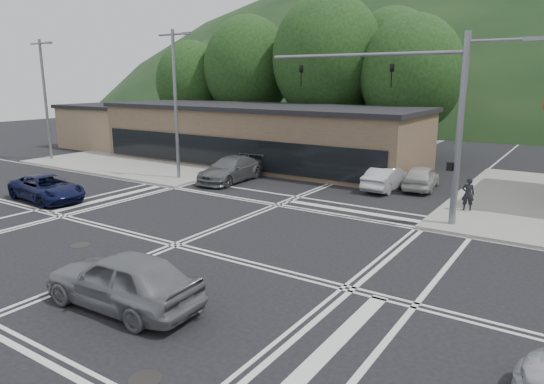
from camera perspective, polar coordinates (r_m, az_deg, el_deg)
The scene contains 19 objects.
ground at distance 18.91m, azimuth -11.31°, elevation -6.13°, with size 120.00×120.00×0.00m, color black.
sidewalk_nw at distance 39.56m, azimuth -11.62°, elevation 4.05°, with size 16.00×16.00×0.15m, color gray.
commercial_row at distance 36.34m, azimuth -1.59°, elevation 6.59°, with size 24.00×8.00×4.00m, color brown.
commercial_nw at distance 47.34m, azimuth -17.81°, elevation 7.26°, with size 8.00×7.00×3.60m, color #846B4F.
hill_north at distance 103.54m, azimuth 26.60°, elevation 8.40°, with size 252.00×126.00×140.00m, color black.
tree_n_a at distance 45.29m, azimuth -2.82°, elevation 14.40°, with size 8.00×8.00×11.75m.
tree_n_b at distance 41.11m, azimuth 6.55°, elevation 15.36°, with size 9.00×9.00×12.98m.
tree_n_c at distance 38.40m, azimuth 16.09°, elevation 13.16°, with size 7.60×7.60×10.87m.
tree_n_d at distance 48.32m, azimuth -9.42°, elevation 12.62°, with size 6.80×6.80×9.76m.
tree_n_e at distance 43.16m, azimuth 13.91°, elevation 14.10°, with size 8.40×8.40×11.98m.
streetlight_nw at distance 30.23m, azimuth -11.22°, elevation 10.81°, with size 2.50×0.25×9.00m.
streetlight_w at distance 40.83m, azimuth -25.12°, elevation 10.40°, with size 2.50×0.25×9.00m.
signal_mast_ne at distance 21.58m, azimuth 18.15°, elevation 9.63°, with size 11.65×0.30×8.00m.
car_blue_west at distance 27.62m, azimuth -24.95°, elevation 0.43°, with size 2.19×4.75×1.32m, color #0B0F34.
car_grey_center at distance 14.08m, azimuth -17.15°, elevation -9.80°, with size 1.92×4.76×1.62m, color slate.
car_queue_a at distance 28.24m, azimuth 13.38°, elevation 1.59°, with size 1.42×4.06×1.34m, color #B4B6BC.
car_queue_b at distance 28.90m, azimuth 17.15°, elevation 1.66°, with size 1.62×4.04×1.37m, color #B6B6B2.
car_northbound at distance 29.83m, azimuth -4.88°, elevation 2.66°, with size 2.09×5.14×1.49m, color #585B5C.
pedestrian at distance 24.36m, azimuth 22.07°, elevation -0.23°, with size 0.57×0.37×1.56m, color black.
Camera 1 is at (12.71, -12.57, 6.17)m, focal length 32.00 mm.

